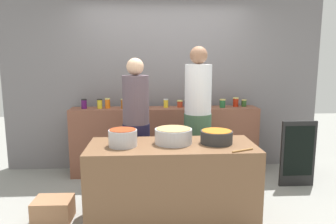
# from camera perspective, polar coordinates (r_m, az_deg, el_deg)

# --- Properties ---
(ground) EXTENTS (12.00, 12.00, 0.00)m
(ground) POSITION_cam_1_polar(r_m,az_deg,el_deg) (3.80, 0.34, -16.74)
(ground) COLOR gray
(storefront_wall) EXTENTS (4.80, 0.12, 3.00)m
(storefront_wall) POSITION_cam_1_polar(r_m,az_deg,el_deg) (4.85, -0.80, 7.41)
(storefront_wall) COLOR slate
(storefront_wall) RESTS_ON ground
(display_shelf) EXTENTS (2.70, 0.36, 0.99)m
(display_shelf) POSITION_cam_1_polar(r_m,az_deg,el_deg) (4.65, -0.57, -5.24)
(display_shelf) COLOR brown
(display_shelf) RESTS_ON ground
(prep_table) EXTENTS (1.70, 0.70, 0.82)m
(prep_table) POSITION_cam_1_polar(r_m,az_deg,el_deg) (3.35, 0.69, -12.69)
(prep_table) COLOR brown
(prep_table) RESTS_ON ground
(preserve_jar_0) EXTENTS (0.08, 0.08, 0.14)m
(preserve_jar_0) POSITION_cam_1_polar(r_m,az_deg,el_deg) (4.62, -14.94, 1.43)
(preserve_jar_0) COLOR #4C1254
(preserve_jar_0) RESTS_ON display_shelf
(preserve_jar_1) EXTENTS (0.07, 0.07, 0.13)m
(preserve_jar_1) POSITION_cam_1_polar(r_m,az_deg,el_deg) (4.58, -12.24, 1.47)
(preserve_jar_1) COLOR gold
(preserve_jar_1) RESTS_ON display_shelf
(preserve_jar_2) EXTENTS (0.07, 0.07, 0.14)m
(preserve_jar_2) POSITION_cam_1_polar(r_m,az_deg,el_deg) (4.58, -10.87, 1.57)
(preserve_jar_2) COLOR orange
(preserve_jar_2) RESTS_ON display_shelf
(preserve_jar_3) EXTENTS (0.08, 0.08, 0.14)m
(preserve_jar_3) POSITION_cam_1_polar(r_m,az_deg,el_deg) (4.52, -8.03, 1.50)
(preserve_jar_3) COLOR #944A14
(preserve_jar_3) RESTS_ON display_shelf
(preserve_jar_4) EXTENTS (0.08, 0.08, 0.10)m
(preserve_jar_4) POSITION_cam_1_polar(r_m,az_deg,el_deg) (4.55, -4.32, 1.40)
(preserve_jar_4) COLOR #4E2957
(preserve_jar_4) RESTS_ON display_shelf
(preserve_jar_5) EXTENTS (0.07, 0.07, 0.12)m
(preserve_jar_5) POSITION_cam_1_polar(r_m,az_deg,el_deg) (4.57, -0.39, 1.60)
(preserve_jar_5) COLOR yellow
(preserve_jar_5) RESTS_ON display_shelf
(preserve_jar_6) EXTENTS (0.08, 0.08, 0.10)m
(preserve_jar_6) POSITION_cam_1_polar(r_m,az_deg,el_deg) (4.60, 2.17, 1.50)
(preserve_jar_6) COLOR #A3321A
(preserve_jar_6) RESTS_ON display_shelf
(preserve_jar_7) EXTENTS (0.07, 0.07, 0.11)m
(preserve_jar_7) POSITION_cam_1_polar(r_m,az_deg,el_deg) (4.62, 3.39, 1.61)
(preserve_jar_7) COLOR #51245E
(preserve_jar_7) RESTS_ON display_shelf
(preserve_jar_8) EXTENTS (0.09, 0.09, 0.10)m
(preserve_jar_8) POSITION_cam_1_polar(r_m,az_deg,el_deg) (4.55, 5.14, 1.39)
(preserve_jar_8) COLOR #E65F0B
(preserve_jar_8) RESTS_ON display_shelf
(preserve_jar_9) EXTENTS (0.09, 0.09, 0.12)m
(preserve_jar_9) POSITION_cam_1_polar(r_m,az_deg,el_deg) (4.57, 6.60, 1.50)
(preserve_jar_9) COLOR gold
(preserve_jar_9) RESTS_ON display_shelf
(preserve_jar_10) EXTENTS (0.09, 0.09, 0.12)m
(preserve_jar_10) POSITION_cam_1_polar(r_m,az_deg,el_deg) (4.64, 9.83, 1.56)
(preserve_jar_10) COLOR #215A30
(preserve_jar_10) RESTS_ON display_shelf
(preserve_jar_11) EXTENTS (0.08, 0.08, 0.13)m
(preserve_jar_11) POSITION_cam_1_polar(r_m,az_deg,el_deg) (4.77, 12.14, 1.78)
(preserve_jar_11) COLOR #A4210D
(preserve_jar_11) RESTS_ON display_shelf
(preserve_jar_12) EXTENTS (0.08, 0.08, 0.10)m
(preserve_jar_12) POSITION_cam_1_polar(r_m,az_deg,el_deg) (4.81, 13.57, 1.59)
(preserve_jar_12) COLOR #2A4D20
(preserve_jar_12) RESTS_ON display_shelf
(cooking_pot_left) EXTENTS (0.28, 0.28, 0.17)m
(cooking_pot_left) POSITION_cam_1_polar(r_m,az_deg,el_deg) (3.18, -8.17, -4.64)
(cooking_pot_left) COLOR #B7B7BC
(cooking_pot_left) RESTS_ON prep_table
(cooking_pot_center) EXTENTS (0.38, 0.38, 0.16)m
(cooking_pot_center) POSITION_cam_1_polar(r_m,az_deg,el_deg) (3.25, 0.99, -4.35)
(cooking_pot_center) COLOR #B7B7BC
(cooking_pot_center) RESTS_ON prep_table
(cooking_pot_right) EXTENTS (0.33, 0.33, 0.13)m
(cooking_pot_right) POSITION_cam_1_polar(r_m,az_deg,el_deg) (3.29, 8.76, -4.49)
(cooking_pot_right) COLOR #2D2D2D
(cooking_pot_right) RESTS_ON prep_table
(wooden_spoon) EXTENTS (0.23, 0.11, 0.02)m
(wooden_spoon) POSITION_cam_1_polar(r_m,az_deg,el_deg) (3.07, 13.33, -6.75)
(wooden_spoon) COLOR #9E703D
(wooden_spoon) RESTS_ON prep_table
(cook_with_tongs) EXTENTS (0.32, 0.32, 1.70)m
(cook_with_tongs) POSITION_cam_1_polar(r_m,az_deg,el_deg) (3.78, -5.75, -4.33)
(cook_with_tongs) COLOR #191731
(cook_with_tongs) RESTS_ON ground
(cook_in_cap) EXTENTS (0.35, 0.35, 1.84)m
(cook_in_cap) POSITION_cam_1_polar(r_m,az_deg,el_deg) (4.02, 5.36, -2.54)
(cook_in_cap) COLOR #406346
(cook_in_cap) RESTS_ON ground
(bread_crate) EXTENTS (0.39, 0.31, 0.24)m
(bread_crate) POSITION_cam_1_polar(r_m,az_deg,el_deg) (3.67, -20.03, -16.25)
(bread_crate) COLOR #996B4A
(bread_crate) RESTS_ON ground
(chalkboard_sign) EXTENTS (0.46, 0.05, 0.88)m
(chalkboard_sign) POSITION_cam_1_polar(r_m,az_deg,el_deg) (4.54, 22.44, -6.96)
(chalkboard_sign) COLOR black
(chalkboard_sign) RESTS_ON ground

